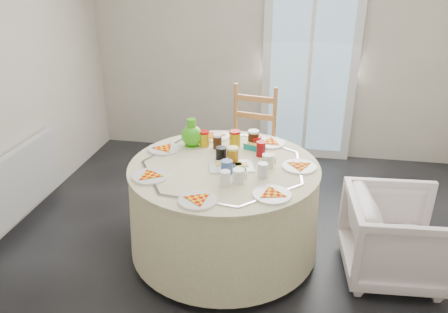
% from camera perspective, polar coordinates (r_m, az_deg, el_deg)
% --- Properties ---
extents(floor, '(4.00, 4.00, 0.00)m').
position_cam_1_polar(floor, '(3.47, 2.98, -12.53)').
color(floor, black).
rests_on(floor, ground).
extents(wall_back, '(4.00, 0.02, 2.60)m').
position_cam_1_polar(wall_back, '(4.82, 6.49, 15.00)').
color(wall_back, '#BCB5A3').
rests_on(wall_back, floor).
extents(glass_door, '(1.00, 0.08, 2.10)m').
position_cam_1_polar(glass_door, '(4.81, 11.15, 11.65)').
color(glass_door, silver).
rests_on(glass_door, floor).
extents(radiator, '(0.07, 1.00, 0.55)m').
position_cam_1_polar(radiator, '(4.08, -24.60, -2.58)').
color(radiator, silver).
rests_on(radiator, floor).
extents(table, '(1.41, 1.41, 0.71)m').
position_cam_1_polar(table, '(3.30, 0.00, -6.72)').
color(table, '#FEF1BE').
rests_on(table, floor).
extents(wooden_chair, '(0.52, 0.51, 1.01)m').
position_cam_1_polar(wooden_chair, '(4.14, 3.21, 1.50)').
color(wooden_chair, '#B78340').
rests_on(wooden_chair, floor).
extents(armchair, '(0.67, 0.71, 0.69)m').
position_cam_1_polar(armchair, '(3.28, 21.77, -8.61)').
color(armchair, silver).
rests_on(armchair, floor).
extents(place_settings, '(1.74, 1.74, 0.02)m').
position_cam_1_polar(place_settings, '(3.11, -0.00, -0.50)').
color(place_settings, white).
rests_on(place_settings, table).
extents(jar_cluster, '(0.57, 0.37, 0.15)m').
position_cam_1_polar(jar_cluster, '(3.33, 0.86, 2.13)').
color(jar_cluster, '#A2761D').
rests_on(jar_cluster, table).
extents(butter_tub, '(0.16, 0.14, 0.05)m').
position_cam_1_polar(butter_tub, '(3.38, 3.90, 1.83)').
color(butter_tub, '#0B9291').
rests_on(butter_tub, table).
extents(green_pitcher, '(0.19, 0.19, 0.22)m').
position_cam_1_polar(green_pitcher, '(3.41, -4.24, 3.56)').
color(green_pitcher, '#3FB616').
rests_on(green_pitcher, table).
extents(cheese_platter, '(0.35, 0.27, 0.04)m').
position_cam_1_polar(cheese_platter, '(3.08, 0.94, -0.76)').
color(cheese_platter, white).
rests_on(cheese_platter, table).
extents(mugs_glasses, '(0.63, 0.63, 0.11)m').
position_cam_1_polar(mugs_glasses, '(3.06, 2.53, -0.18)').
color(mugs_glasses, '#ACACAB').
rests_on(mugs_glasses, table).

